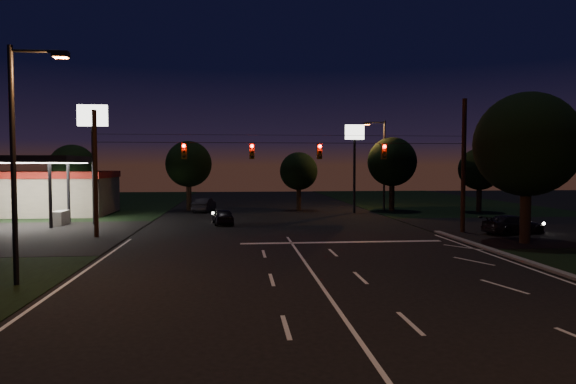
{
  "coord_description": "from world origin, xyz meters",
  "views": [
    {
      "loc": [
        -3.14,
        -18.14,
        4.56
      ],
      "look_at": [
        -0.22,
        11.43,
        3.0
      ],
      "focal_mm": 32.0,
      "sensor_mm": 36.0,
      "label": 1
    }
  ],
  "objects": [
    {
      "name": "center_line",
      "position": [
        0.0,
        -6.0,
        0.01
      ],
      "size": [
        0.14,
        40.0,
        0.01
      ],
      "primitive_type": "cube",
      "color": "silver",
      "rests_on": "ground"
    },
    {
      "name": "cross_street_right",
      "position": [
        20.0,
        16.0,
        0.0
      ],
      "size": [
        20.0,
        16.0,
        0.02
      ],
      "primitive_type": "cube",
      "color": "black",
      "rests_on": "ground"
    },
    {
      "name": "tree_far_b",
      "position": [
        -7.98,
        34.13,
        4.61
      ],
      "size": [
        4.6,
        4.6,
        6.98
      ],
      "color": "black",
      "rests_on": "ground"
    },
    {
      "name": "utility_pole_right",
      "position": [
        12.0,
        15.0,
        0.0
      ],
      "size": [
        0.3,
        0.3,
        9.0
      ],
      "primitive_type": "cylinder",
      "color": "black",
      "rests_on": "ground"
    },
    {
      "name": "ground",
      "position": [
        0.0,
        0.0,
        0.0
      ],
      "size": [
        140.0,
        140.0,
        0.0
      ],
      "primitive_type": "plane",
      "color": "black",
      "rests_on": "ground"
    },
    {
      "name": "car_cross",
      "position": [
        14.93,
        13.81,
        0.63
      ],
      "size": [
        4.67,
        2.83,
        1.27
      ],
      "primitive_type": "imported",
      "rotation": [
        0.0,
        0.0,
        1.83
      ],
      "color": "black",
      "rests_on": "ground"
    },
    {
      "name": "street_light_right_far",
      "position": [
        11.24,
        32.0,
        5.24
      ],
      "size": [
        2.2,
        0.35,
        9.0
      ],
      "color": "black",
      "rests_on": "ground"
    },
    {
      "name": "utility_pole_left",
      "position": [
        -12.0,
        15.0,
        0.0
      ],
      "size": [
        0.28,
        0.28,
        8.0
      ],
      "primitive_type": "cylinder",
      "color": "black",
      "rests_on": "ground"
    },
    {
      "name": "tree_far_a",
      "position": [
        -17.98,
        30.12,
        4.26
      ],
      "size": [
        4.2,
        4.2,
        6.42
      ],
      "color": "black",
      "rests_on": "ground"
    },
    {
      "name": "stop_bar",
      "position": [
        3.0,
        11.5,
        0.01
      ],
      "size": [
        12.0,
        0.5,
        0.01
      ],
      "primitive_type": "cube",
      "color": "silver",
      "rests_on": "ground"
    },
    {
      "name": "pole_sign_right",
      "position": [
        8.0,
        30.0,
        6.24
      ],
      "size": [
        1.8,
        0.3,
        8.4
      ],
      "color": "black",
      "rests_on": "ground"
    },
    {
      "name": "tree_far_e",
      "position": [
        20.02,
        29.11,
        4.11
      ],
      "size": [
        4.0,
        4.0,
        6.18
      ],
      "color": "black",
      "rests_on": "ground"
    },
    {
      "name": "gas_station",
      "position": [
        -21.86,
        30.39,
        2.38
      ],
      "size": [
        14.2,
        16.1,
        5.25
      ],
      "color": "gray",
      "rests_on": "ground"
    },
    {
      "name": "car_oncoming_a",
      "position": [
        -4.25,
        21.41,
        0.61
      ],
      "size": [
        1.89,
        3.75,
        1.23
      ],
      "primitive_type": "imported",
      "rotation": [
        0.0,
        0.0,
        3.27
      ],
      "color": "black",
      "rests_on": "ground"
    },
    {
      "name": "tree_far_c",
      "position": [
        3.02,
        33.1,
        3.9
      ],
      "size": [
        3.8,
        3.8,
        5.86
      ],
      "color": "black",
      "rests_on": "ground"
    },
    {
      "name": "signal_span",
      "position": [
        -0.0,
        14.96,
        5.5
      ],
      "size": [
        24.0,
        0.4,
        1.56
      ],
      "color": "black",
      "rests_on": "ground"
    },
    {
      "name": "pole_sign_left_near",
      "position": [
        -14.0,
        22.0,
        6.98
      ],
      "size": [
        2.2,
        0.3,
        9.1
      ],
      "color": "black",
      "rests_on": "ground"
    },
    {
      "name": "street_light_left",
      "position": [
        -11.24,
        2.0,
        5.24
      ],
      "size": [
        2.2,
        0.35,
        9.0
      ],
      "color": "black",
      "rests_on": "ground"
    },
    {
      "name": "tree_right_near",
      "position": [
        13.53,
        10.17,
        5.68
      ],
      "size": [
        6.0,
        6.0,
        8.76
      ],
      "color": "black",
      "rests_on": "ground"
    },
    {
      "name": "tree_far_d",
      "position": [
        12.02,
        31.13,
        4.83
      ],
      "size": [
        4.8,
        4.8,
        7.3
      ],
      "color": "black",
      "rests_on": "ground"
    },
    {
      "name": "car_oncoming_b",
      "position": [
        -6.38,
        32.42,
        0.69
      ],
      "size": [
        2.21,
        4.38,
        1.38
      ],
      "primitive_type": "imported",
      "rotation": [
        0.0,
        0.0,
        2.96
      ],
      "color": "black",
      "rests_on": "ground"
    }
  ]
}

